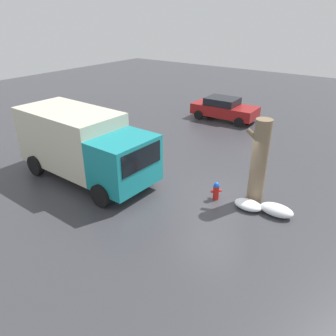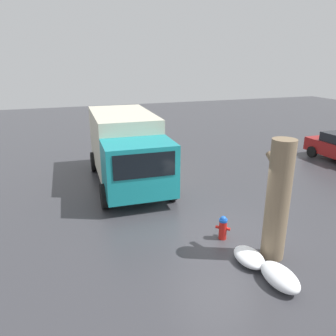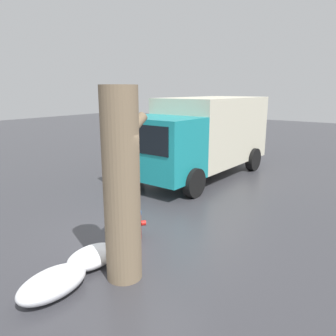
# 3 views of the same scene
# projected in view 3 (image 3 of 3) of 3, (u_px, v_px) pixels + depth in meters

# --- Properties ---
(ground_plane) EXTENTS (60.00, 60.00, 0.00)m
(ground_plane) POSITION_uv_depth(u_px,v_px,m) (136.00, 238.00, 7.17)
(ground_plane) COLOR #38383D
(fire_hydrant) EXTENTS (0.38, 0.38, 0.73)m
(fire_hydrant) POSITION_uv_depth(u_px,v_px,m) (136.00, 222.00, 7.08)
(fire_hydrant) COLOR red
(fire_hydrant) RESTS_ON ground_plane
(tree_trunk) EXTENTS (0.92, 0.61, 3.25)m
(tree_trunk) POSITION_uv_depth(u_px,v_px,m) (122.00, 186.00, 5.33)
(tree_trunk) COLOR #7F6B51
(tree_trunk) RESTS_ON ground_plane
(delivery_truck) EXTENTS (6.51, 2.91, 2.88)m
(delivery_truck) POSITION_uv_depth(u_px,v_px,m) (202.00, 134.00, 12.11)
(delivery_truck) COLOR teal
(delivery_truck) RESTS_ON ground_plane
(snow_pile_by_hydrant) EXTENTS (1.05, 0.68, 0.33)m
(snow_pile_by_hydrant) POSITION_uv_depth(u_px,v_px,m) (92.00, 257.00, 6.06)
(snow_pile_by_hydrant) COLOR white
(snow_pile_by_hydrant) RESTS_ON ground_plane
(snow_pile_curbside) EXTENTS (1.20, 0.68, 0.41)m
(snow_pile_curbside) POSITION_uv_depth(u_px,v_px,m) (53.00, 283.00, 5.15)
(snow_pile_curbside) COLOR white
(snow_pile_curbside) RESTS_ON ground_plane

